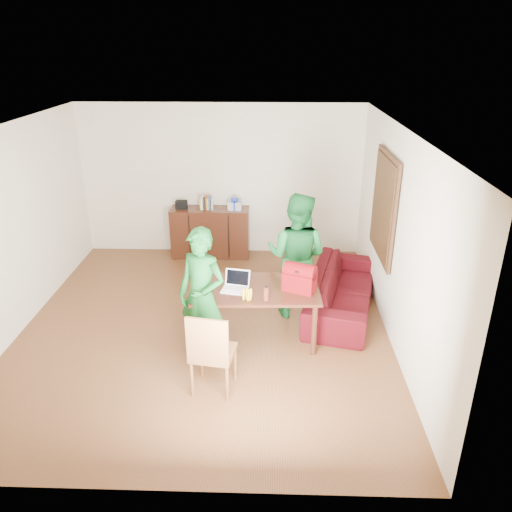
{
  "coord_description": "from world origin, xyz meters",
  "views": [
    {
      "loc": [
        0.9,
        -5.94,
        3.68
      ],
      "look_at": [
        0.71,
        -0.06,
        1.11
      ],
      "focal_mm": 35.0,
      "sensor_mm": 36.0,
      "label": 1
    }
  ],
  "objects_px": {
    "person_far": "(297,256)",
    "red_bag": "(299,280)",
    "person_near": "(202,296)",
    "bottle": "(266,293)",
    "table": "(255,294)",
    "laptop": "(235,287)",
    "chair": "(213,367)",
    "sofa": "(342,289)"
  },
  "relations": [
    {
      "from": "chair",
      "to": "person_far",
      "type": "distance_m",
      "value": 2.1
    },
    {
      "from": "person_near",
      "to": "red_bag",
      "type": "bearing_deg",
      "value": 42.02
    },
    {
      "from": "table",
      "to": "sofa",
      "type": "height_order",
      "value": "table"
    },
    {
      "from": "table",
      "to": "person_near",
      "type": "distance_m",
      "value": 0.78
    },
    {
      "from": "bottle",
      "to": "person_near",
      "type": "bearing_deg",
      "value": -172.47
    },
    {
      "from": "person_near",
      "to": "person_far",
      "type": "relative_size",
      "value": 0.94
    },
    {
      "from": "laptop",
      "to": "chair",
      "type": "bearing_deg",
      "value": -89.18
    },
    {
      "from": "person_near",
      "to": "sofa",
      "type": "xyz_separation_m",
      "value": [
        1.87,
        1.28,
        -0.54
      ]
    },
    {
      "from": "person_far",
      "to": "bottle",
      "type": "relative_size",
      "value": 9.4
    },
    {
      "from": "table",
      "to": "sofa",
      "type": "bearing_deg",
      "value": 32.31
    },
    {
      "from": "person_far",
      "to": "laptop",
      "type": "bearing_deg",
      "value": 65.79
    },
    {
      "from": "chair",
      "to": "sofa",
      "type": "bearing_deg",
      "value": 57.87
    },
    {
      "from": "person_near",
      "to": "person_far",
      "type": "height_order",
      "value": "person_far"
    },
    {
      "from": "table",
      "to": "bottle",
      "type": "bearing_deg",
      "value": -68.85
    },
    {
      "from": "chair",
      "to": "sofa",
      "type": "relative_size",
      "value": 0.48
    },
    {
      "from": "laptop",
      "to": "red_bag",
      "type": "xyz_separation_m",
      "value": [
        0.81,
        0.03,
        0.1
      ]
    },
    {
      "from": "person_far",
      "to": "red_bag",
      "type": "distance_m",
      "value": 0.74
    },
    {
      "from": "person_far",
      "to": "sofa",
      "type": "bearing_deg",
      "value": -144.65
    },
    {
      "from": "table",
      "to": "chair",
      "type": "relative_size",
      "value": 1.61
    },
    {
      "from": "chair",
      "to": "sofa",
      "type": "height_order",
      "value": "chair"
    },
    {
      "from": "person_near",
      "to": "laptop",
      "type": "height_order",
      "value": "person_near"
    },
    {
      "from": "table",
      "to": "laptop",
      "type": "height_order",
      "value": "laptop"
    },
    {
      "from": "chair",
      "to": "person_near",
      "type": "relative_size",
      "value": 0.6
    },
    {
      "from": "bottle",
      "to": "laptop",
      "type": "bearing_deg",
      "value": 149.61
    },
    {
      "from": "table",
      "to": "red_bag",
      "type": "relative_size",
      "value": 4.18
    },
    {
      "from": "laptop",
      "to": "bottle",
      "type": "bearing_deg",
      "value": -19.12
    },
    {
      "from": "laptop",
      "to": "sofa",
      "type": "height_order",
      "value": "laptop"
    },
    {
      "from": "chair",
      "to": "red_bag",
      "type": "bearing_deg",
      "value": 54.46
    },
    {
      "from": "sofa",
      "to": "person_far",
      "type": "bearing_deg",
      "value": 116.98
    },
    {
      "from": "person_near",
      "to": "laptop",
      "type": "relative_size",
      "value": 4.77
    },
    {
      "from": "sofa",
      "to": "laptop",
      "type": "bearing_deg",
      "value": 135.71
    },
    {
      "from": "person_near",
      "to": "sofa",
      "type": "relative_size",
      "value": 0.79
    },
    {
      "from": "table",
      "to": "laptop",
      "type": "xyz_separation_m",
      "value": [
        -0.26,
        -0.09,
        0.14
      ]
    },
    {
      "from": "bottle",
      "to": "sofa",
      "type": "height_order",
      "value": "bottle"
    },
    {
      "from": "person_near",
      "to": "bottle",
      "type": "distance_m",
      "value": 0.77
    },
    {
      "from": "chair",
      "to": "person_near",
      "type": "xyz_separation_m",
      "value": [
        -0.19,
        0.63,
        0.55
      ]
    },
    {
      "from": "chair",
      "to": "table",
      "type": "bearing_deg",
      "value": 76.69
    },
    {
      "from": "laptop",
      "to": "red_bag",
      "type": "bearing_deg",
      "value": 13.57
    },
    {
      "from": "person_near",
      "to": "bottle",
      "type": "xyz_separation_m",
      "value": [
        0.77,
        0.1,
        0.0
      ]
    },
    {
      "from": "chair",
      "to": "red_bag",
      "type": "xyz_separation_m",
      "value": [
        0.99,
        1.0,
        0.61
      ]
    },
    {
      "from": "bottle",
      "to": "sofa",
      "type": "distance_m",
      "value": 1.7
    },
    {
      "from": "person_far",
      "to": "sofa",
      "type": "relative_size",
      "value": 0.84
    }
  ]
}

